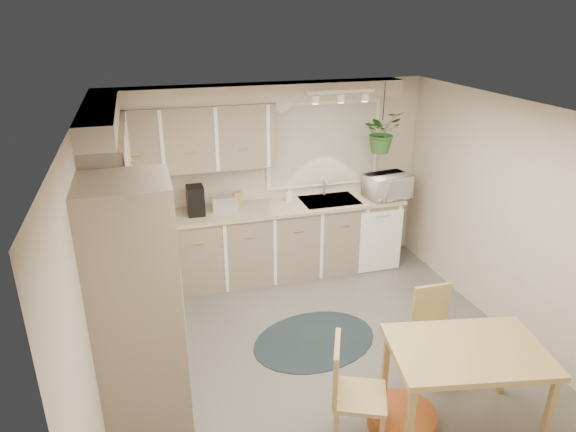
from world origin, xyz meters
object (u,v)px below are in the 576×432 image
at_px(chair_left, 360,394).
at_px(pet_bed, 402,418).
at_px(braided_rug, 315,340).
at_px(microwave, 387,184).
at_px(dining_table, 462,387).
at_px(chair_back, 439,334).

relative_size(chair_left, pet_bed, 1.59).
bearing_deg(braided_rug, microwave, 44.46).
height_order(braided_rug, microwave, microwave).
height_order(chair_left, braided_rug, chair_left).
bearing_deg(microwave, pet_bed, -121.86).
xyz_separation_m(chair_left, braided_rug, (0.10, 1.33, -0.44)).
distance_m(braided_rug, pet_bed, 1.33).
relative_size(pet_bed, microwave, 1.02).
bearing_deg(chair_left, microwave, 174.29).
relative_size(dining_table, microwave, 2.16).
relative_size(braided_rug, pet_bed, 2.36).
bearing_deg(microwave, chair_back, -112.42).
bearing_deg(braided_rug, dining_table, -61.89).
bearing_deg(microwave, dining_table, -112.85).
bearing_deg(braided_rug, chair_back, -40.04).
xyz_separation_m(dining_table, pet_bed, (-0.45, 0.12, -0.31)).
xyz_separation_m(dining_table, chair_left, (-0.85, 0.08, 0.07)).
bearing_deg(dining_table, chair_left, 174.34).
xyz_separation_m(pet_bed, microwave, (1.14, 2.72, 1.06)).
relative_size(chair_back, braided_rug, 0.63).
bearing_deg(chair_back, microwave, -102.40).
relative_size(chair_left, microwave, 1.62).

